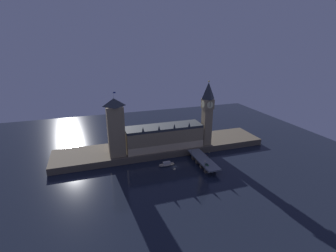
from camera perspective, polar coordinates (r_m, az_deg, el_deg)
ground_plane at (r=228.61m, az=1.51°, el=-9.49°), size 400.00×400.00×0.00m
embankment at (r=260.48m, az=-1.38°, el=-5.00°), size 220.00×42.00×6.51m
parliament_hall at (r=248.81m, az=-0.98°, el=-2.50°), size 78.39×23.78×27.58m
clock_tower at (r=251.82m, az=9.19°, el=3.33°), size 10.66×10.77×67.45m
victoria_tower at (r=231.45m, az=-12.17°, el=-0.30°), size 15.44×15.44×61.30m
bridge at (r=232.24m, az=8.27°, el=-8.08°), size 12.36×46.00×6.21m
car_northbound_trail at (r=220.04m, az=9.10°, el=-8.93°), size 1.87×3.87×1.36m
pedestrian_near_rail at (r=217.55m, az=8.65°, el=-9.18°), size 0.38×0.38×1.59m
pedestrian_mid_walk at (r=235.99m, az=9.12°, el=-6.86°), size 0.38×0.38×1.71m
street_lamp_near at (r=215.56m, az=8.67°, el=-8.59°), size 1.34×0.60×5.96m
street_lamp_mid at (r=232.11m, az=9.64°, el=-6.53°), size 1.34×0.60×6.20m
street_lamp_far at (r=239.40m, az=5.52°, el=-5.56°), size 1.34×0.60×5.95m
boat_upstream at (r=229.06m, az=-0.32°, el=-8.98°), size 15.36×4.03×4.34m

